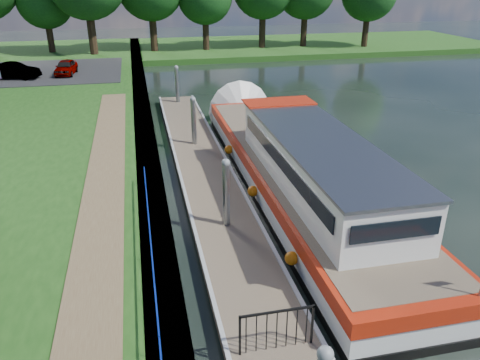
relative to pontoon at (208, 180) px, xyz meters
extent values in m
cube|color=#473D2D|center=(-2.55, 2.00, 0.20)|extent=(1.10, 90.00, 0.78)
cube|color=#1B4413|center=(12.00, 39.00, 0.12)|extent=(60.00, 18.00, 0.60)
cube|color=brown|center=(-4.40, -5.00, 0.62)|extent=(1.60, 40.00, 0.05)
cube|color=black|center=(-11.00, 25.00, 0.62)|extent=(14.00, 12.00, 0.06)
cube|color=#0C2DBF|center=(-2.75, -10.00, 1.29)|extent=(0.04, 18.00, 0.04)
cube|color=#0C2DBF|center=(-2.75, -10.00, 0.94)|extent=(0.03, 18.00, 0.03)
cylinder|color=#0C2DBF|center=(-2.75, -11.00, 0.95)|extent=(0.04, 0.04, 0.72)
cylinder|color=#0C2DBF|center=(-2.75, -9.00, 0.95)|extent=(0.04, 0.04, 0.72)
cylinder|color=#0C2DBF|center=(-2.75, -7.00, 0.95)|extent=(0.04, 0.04, 0.72)
cylinder|color=#0C2DBF|center=(-2.75, -5.00, 0.95)|extent=(0.04, 0.04, 0.72)
cylinder|color=#0C2DBF|center=(-2.75, -3.00, 0.95)|extent=(0.04, 0.04, 0.72)
cylinder|color=#0C2DBF|center=(-2.75, -1.00, 0.95)|extent=(0.04, 0.04, 0.72)
cube|color=brown|center=(0.00, 0.00, 0.10)|extent=(2.50, 30.00, 0.24)
cube|color=#9EA0A3|center=(0.00, -4.00, -0.13)|extent=(2.30, 5.00, 0.30)
cube|color=#9EA0A3|center=(0.00, 4.00, -0.13)|extent=(2.30, 5.00, 0.30)
cube|color=#9EA0A3|center=(0.00, 12.00, -0.13)|extent=(2.30, 5.00, 0.30)
cube|color=#9EA0A3|center=(1.19, 0.00, 0.25)|extent=(0.12, 30.00, 0.06)
cube|color=#9EA0A3|center=(-1.19, 0.00, 0.25)|extent=(0.12, 30.00, 0.06)
sphere|color=gray|center=(0.00, -13.50, 2.62)|extent=(0.30, 0.30, 0.30)
cylinder|color=gray|center=(0.00, -4.50, 0.92)|extent=(0.26, 0.26, 3.40)
sphere|color=gray|center=(0.00, -4.50, 2.62)|extent=(0.30, 0.30, 0.30)
cylinder|color=gray|center=(0.00, 4.50, 0.92)|extent=(0.26, 0.26, 3.40)
sphere|color=gray|center=(0.00, 4.50, 2.62)|extent=(0.30, 0.30, 0.30)
cylinder|color=gray|center=(0.00, 13.50, 0.92)|extent=(0.26, 0.26, 3.40)
sphere|color=gray|center=(0.00, 13.50, 2.62)|extent=(0.30, 0.30, 0.30)
cube|color=black|center=(-0.90, -10.80, 0.80)|extent=(0.05, 0.05, 1.15)
cube|color=black|center=(0.90, -10.80, 0.80)|extent=(0.05, 0.05, 1.15)
cube|color=black|center=(0.00, -10.80, 1.34)|extent=(1.85, 0.05, 0.05)
cube|color=black|center=(-0.75, -10.80, 0.80)|extent=(0.02, 0.02, 1.10)
cube|color=black|center=(-0.50, -10.80, 0.80)|extent=(0.02, 0.02, 1.10)
cube|color=black|center=(-0.25, -10.80, 0.80)|extent=(0.02, 0.02, 1.10)
cube|color=black|center=(0.00, -10.80, 0.80)|extent=(0.02, 0.02, 1.10)
cube|color=black|center=(0.25, -10.80, 0.80)|extent=(0.02, 0.02, 1.10)
cube|color=black|center=(0.50, -10.80, 0.80)|extent=(0.02, 0.02, 1.10)
cube|color=black|center=(0.75, -10.80, 0.80)|extent=(0.02, 0.02, 1.10)
cube|color=black|center=(3.60, -1.50, -0.16)|extent=(4.00, 20.00, 0.55)
cube|color=silver|center=(3.60, -1.50, 0.44)|extent=(3.96, 19.90, 0.65)
cube|color=#A6200B|center=(3.60, -1.50, 1.00)|extent=(4.04, 20.00, 0.48)
cube|color=brown|center=(3.60, -1.50, 1.24)|extent=(3.68, 19.20, 0.04)
cone|color=silver|center=(3.60, 8.90, 0.37)|extent=(4.00, 1.50, 4.00)
cube|color=silver|center=(3.60, -4.00, 2.12)|extent=(3.00, 11.00, 1.75)
cube|color=gray|center=(3.60, -4.00, 3.04)|extent=(3.10, 11.20, 0.10)
cube|color=black|center=(2.08, -4.00, 2.37)|extent=(0.04, 10.00, 0.55)
cube|color=black|center=(5.12, -4.00, 2.37)|extent=(0.04, 10.00, 0.55)
cube|color=black|center=(3.60, 1.55, 2.37)|extent=(2.60, 0.04, 0.55)
cube|color=black|center=(3.60, -9.55, 2.37)|extent=(2.60, 0.04, 0.55)
cube|color=#A6200B|center=(3.60, 1.20, 3.12)|extent=(3.20, 1.60, 0.06)
sphere|color=orange|center=(1.48, -7.50, 0.47)|extent=(0.44, 0.44, 0.44)
sphere|color=orange|center=(1.48, -2.50, 0.47)|extent=(0.44, 0.44, 0.44)
sphere|color=orange|center=(1.48, 2.50, 0.47)|extent=(0.44, 0.44, 0.44)
imported|color=#594C47|center=(2.40, -7.35, 2.12)|extent=(0.42, 0.64, 1.72)
cylinder|color=#332316|center=(-11.50, 36.87, 1.97)|extent=(0.70, 0.70, 3.10)
sphere|color=black|center=(-11.50, 36.87, 5.92)|extent=(5.85, 5.85, 5.85)
cylinder|color=#332316|center=(-6.89, 34.36, 2.56)|extent=(0.84, 0.84, 4.29)
cylinder|color=#332316|center=(-0.41, 36.36, 2.33)|extent=(0.79, 0.79, 3.83)
cylinder|color=#332316|center=(5.49, 36.09, 2.05)|extent=(0.72, 0.72, 3.26)
cylinder|color=#332316|center=(12.25, 36.38, 2.30)|extent=(0.78, 0.78, 3.77)
cylinder|color=#332316|center=(17.42, 36.40, 2.24)|extent=(0.77, 0.77, 3.65)
cylinder|color=#332316|center=(24.52, 34.52, 2.12)|extent=(0.74, 0.74, 3.41)
imported|color=#999999|center=(-8.48, 23.11, 1.27)|extent=(1.82, 3.74, 1.23)
imported|color=#999999|center=(-12.38, 22.17, 1.31)|extent=(4.19, 2.34, 1.31)
camera|label=1|loc=(-2.74, -19.13, 8.58)|focal=35.00mm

